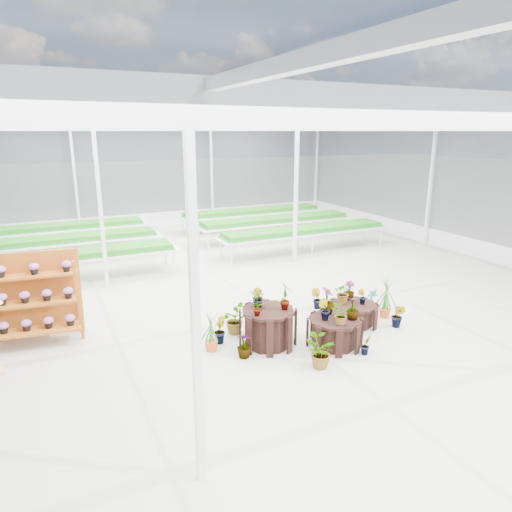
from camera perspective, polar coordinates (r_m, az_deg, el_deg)
name	(u,v)px	position (r m, az deg, el deg)	size (l,w,h in m)	color
ground_plane	(269,321)	(10.56, 1.63, -8.08)	(24.00, 24.00, 0.00)	gray
greenhouse_shell	(270,224)	(9.88, 1.72, 3.98)	(18.00, 24.00, 4.50)	white
steel_frame	(270,224)	(9.88, 1.72, 3.98)	(18.00, 24.00, 4.50)	silver
nursery_benches	(179,238)	(16.85, -9.61, 2.19)	(16.00, 7.00, 0.84)	silver
plinth_tall	(268,327)	(9.29, 1.50, -8.88)	(1.12, 1.12, 0.77)	black
plinth_mid	(334,332)	(9.44, 9.77, -9.34)	(1.09, 1.09, 0.58)	black
plinth_low	(353,314)	(10.53, 12.05, -7.07)	(1.07, 1.07, 0.48)	black
shelf_rack	(37,299)	(10.27, -25.74, -4.91)	(1.72, 0.91, 1.82)	#904512
nursery_plants	(305,314)	(9.60, 6.17, -7.17)	(4.63, 3.02, 1.38)	#206917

